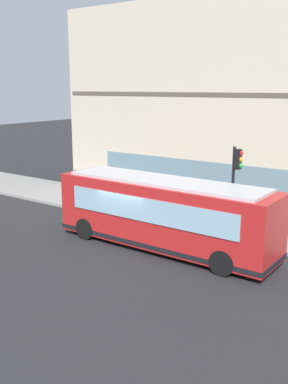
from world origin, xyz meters
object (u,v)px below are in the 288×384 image
object	(u,v)px
traffic_light_near_corner	(236,175)
pedestrian_by_light_pole	(76,180)
city_bus_nearside	(164,214)
pedestrian_near_hydrant	(278,206)
fire_hydrant	(238,217)
newspaper_vending_box	(212,211)

from	to	relation	value
traffic_light_near_corner	pedestrian_by_light_pole	world-z (taller)	traffic_light_near_corner
city_bus_nearside	pedestrian_by_light_pole	distance (m)	10.88
traffic_light_near_corner	pedestrian_near_hydrant	xyz separation A→B (m)	(3.10, -0.96, -1.99)
city_bus_nearside	fire_hydrant	distance (m)	5.06
pedestrian_by_light_pole	newspaper_vending_box	xyz separation A→B (m)	(0.05, -9.73, -0.47)
fire_hydrant	traffic_light_near_corner	bearing A→B (deg)	-161.77
newspaper_vending_box	pedestrian_by_light_pole	bearing A→B (deg)	90.30
traffic_light_near_corner	newspaper_vending_box	world-z (taller)	traffic_light_near_corner
fire_hydrant	newspaper_vending_box	distance (m)	1.45
fire_hydrant	newspaper_vending_box	world-z (taller)	newspaper_vending_box
city_bus_nearside	pedestrian_by_light_pole	size ratio (longest dim) A/B	6.26
fire_hydrant	city_bus_nearside	bearing A→B (deg)	163.93
pedestrian_near_hydrant	newspaper_vending_box	xyz separation A→B (m)	(-1.15, 3.07, -0.46)
traffic_light_near_corner	pedestrian_by_light_pole	xyz separation A→B (m)	(1.91, 11.84, -1.99)
pedestrian_by_light_pole	pedestrian_near_hydrant	bearing A→B (deg)	-84.66
city_bus_nearside	pedestrian_near_hydrant	distance (m)	6.61
traffic_light_near_corner	newspaper_vending_box	bearing A→B (deg)	47.09
pedestrian_by_light_pole	newspaper_vending_box	world-z (taller)	pedestrian_by_light_pole
traffic_light_near_corner	fire_hydrant	size ratio (longest dim) A/B	5.65
traffic_light_near_corner	fire_hydrant	distance (m)	3.30
traffic_light_near_corner	pedestrian_near_hydrant	world-z (taller)	traffic_light_near_corner
city_bus_nearside	traffic_light_near_corner	bearing A→B (deg)	-36.12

